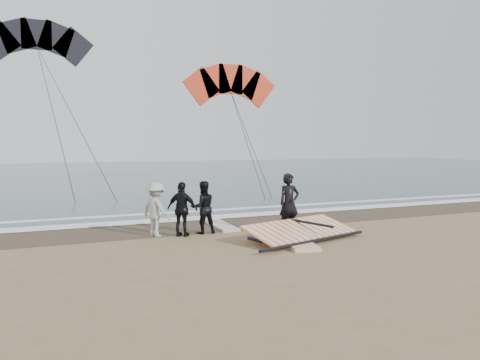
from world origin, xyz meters
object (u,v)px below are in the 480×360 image
Objects in this scene: board_cream at (221,225)px; sail_rig at (296,232)px; board_white at (294,240)px; man_main at (289,203)px.

sail_rig reaches higher than board_cream.
board_white is at bearing -126.52° from sail_rig.
sail_rig is (0.31, 0.41, 0.14)m from board_white.
board_white is (-0.53, -1.24, -0.86)m from man_main.
man_main reaches higher than sail_rig.
board_white is 1.18× the size of board_cream.
board_cream is at bearing 115.88° from sail_rig.
board_white is 0.53m from sail_rig.
man_main is 0.47× the size of sail_rig.
man_main reaches higher than board_white.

